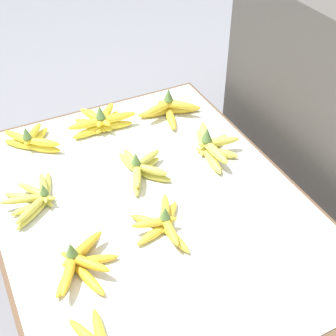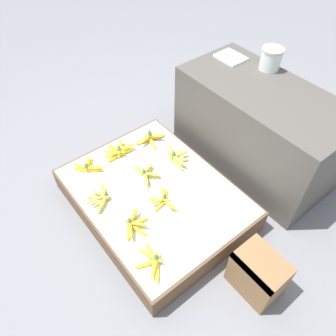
# 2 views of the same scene
# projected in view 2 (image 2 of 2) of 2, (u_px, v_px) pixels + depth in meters

# --- Properties ---
(ground_plane) EXTENTS (10.00, 10.00, 0.00)m
(ground_plane) POSITION_uv_depth(u_px,v_px,m) (155.00, 207.00, 2.37)
(ground_plane) COLOR slate
(display_platform) EXTENTS (1.22, 0.94, 0.19)m
(display_platform) POSITION_uv_depth(u_px,v_px,m) (155.00, 199.00, 2.30)
(display_platform) COLOR brown
(display_platform) RESTS_ON ground_plane
(back_vendor_table) EXTENTS (1.22, 0.60, 0.68)m
(back_vendor_table) POSITION_uv_depth(u_px,v_px,m) (257.00, 129.00, 2.43)
(back_vendor_table) COLOR #4C4742
(back_vendor_table) RESTS_ON ground_plane
(wooden_crate) EXTENTS (0.29, 0.22, 0.29)m
(wooden_crate) POSITION_uv_depth(u_px,v_px,m) (258.00, 274.00, 1.87)
(wooden_crate) COLOR olive
(wooden_crate) RESTS_ON ground_plane
(banana_bunch_front_left) EXTENTS (0.18, 0.18, 0.10)m
(banana_bunch_front_left) POSITION_uv_depth(u_px,v_px,m) (88.00, 167.00, 2.34)
(banana_bunch_front_left) COLOR yellow
(banana_bunch_front_left) RESTS_ON display_platform
(banana_bunch_front_midleft) EXTENTS (0.23, 0.19, 0.08)m
(banana_bunch_front_midleft) POSITION_uv_depth(u_px,v_px,m) (101.00, 197.00, 2.16)
(banana_bunch_front_midleft) COLOR gold
(banana_bunch_front_midleft) RESTS_ON display_platform
(banana_bunch_front_midright) EXTENTS (0.22, 0.20, 0.10)m
(banana_bunch_front_midright) POSITION_uv_depth(u_px,v_px,m) (133.00, 224.00, 2.02)
(banana_bunch_front_midright) COLOR gold
(banana_bunch_front_midright) RESTS_ON display_platform
(banana_bunch_front_right) EXTENTS (0.26, 0.17, 0.10)m
(banana_bunch_front_right) POSITION_uv_depth(u_px,v_px,m) (153.00, 261.00, 1.85)
(banana_bunch_front_right) COLOR yellow
(banana_bunch_front_right) RESTS_ON display_platform
(banana_bunch_middle_left) EXTENTS (0.18, 0.26, 0.11)m
(banana_bunch_middle_left) POSITION_uv_depth(u_px,v_px,m) (119.00, 151.00, 2.45)
(banana_bunch_middle_left) COLOR yellow
(banana_bunch_middle_left) RESTS_ON display_platform
(banana_bunch_middle_midleft) EXTENTS (0.23, 0.17, 0.10)m
(banana_bunch_middle_midleft) POSITION_uv_depth(u_px,v_px,m) (146.00, 174.00, 2.29)
(banana_bunch_middle_midleft) COLOR gold
(banana_bunch_middle_midleft) RESTS_ON display_platform
(banana_bunch_middle_midright) EXTENTS (0.22, 0.19, 0.09)m
(banana_bunch_middle_midright) POSITION_uv_depth(u_px,v_px,m) (164.00, 200.00, 2.14)
(banana_bunch_middle_midright) COLOR gold
(banana_bunch_middle_midright) RESTS_ON display_platform
(banana_bunch_back_left) EXTENTS (0.17, 0.25, 0.11)m
(banana_bunch_back_left) POSITION_uv_depth(u_px,v_px,m) (150.00, 138.00, 2.54)
(banana_bunch_back_left) COLOR gold
(banana_bunch_back_left) RESTS_ON display_platform
(banana_bunch_back_midleft) EXTENTS (0.26, 0.16, 0.11)m
(banana_bunch_back_midleft) POSITION_uv_depth(u_px,v_px,m) (176.00, 157.00, 2.40)
(banana_bunch_back_midleft) COLOR #DBCC4C
(banana_bunch_back_midleft) RESTS_ON display_platform
(glass_jar) EXTENTS (0.15, 0.15, 0.15)m
(glass_jar) POSITION_uv_depth(u_px,v_px,m) (271.00, 59.00, 2.30)
(glass_jar) COLOR silver
(glass_jar) RESTS_ON back_vendor_table
(foam_tray_white) EXTENTS (0.21, 0.17, 0.02)m
(foam_tray_white) POSITION_uv_depth(u_px,v_px,m) (231.00, 57.00, 2.45)
(foam_tray_white) COLOR white
(foam_tray_white) RESTS_ON back_vendor_table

